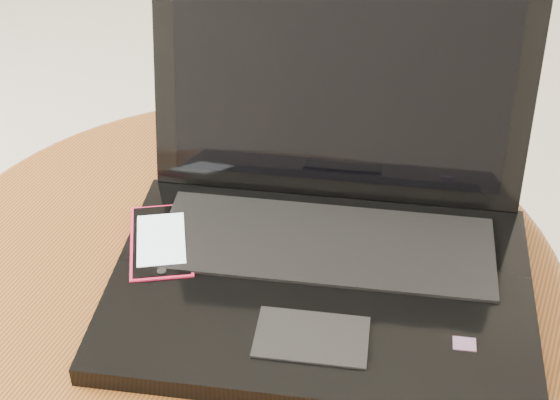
% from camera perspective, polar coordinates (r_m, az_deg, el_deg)
% --- Properties ---
extents(table, '(0.66, 0.66, 0.52)m').
position_cam_1_polar(table, '(0.92, -2.73, -9.79)').
color(table, '#50301A').
rests_on(table, ground).
extents(laptop, '(0.46, 0.42, 0.26)m').
position_cam_1_polar(laptop, '(0.81, 3.16, -1.88)').
color(laptop, black).
rests_on(laptop, table).
extents(phone_black, '(0.10, 0.13, 0.01)m').
position_cam_1_polar(phone_black, '(0.87, -7.03, -2.87)').
color(phone_black, black).
rests_on(phone_black, table).
extents(phone_pink, '(0.11, 0.13, 0.01)m').
position_cam_1_polar(phone_pink, '(0.85, -8.03, -2.98)').
color(phone_pink, '#DF2450').
rests_on(phone_pink, phone_black).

